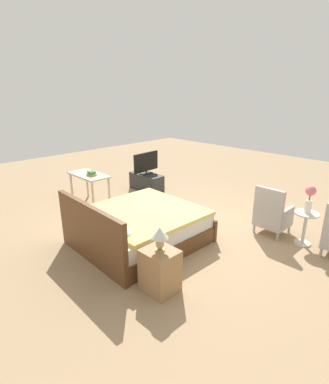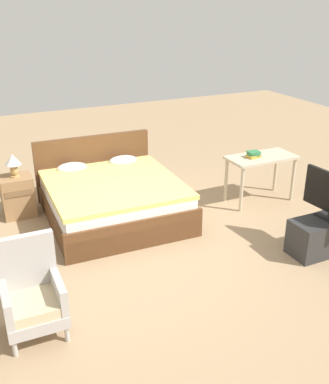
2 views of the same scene
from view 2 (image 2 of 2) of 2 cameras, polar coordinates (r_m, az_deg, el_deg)
The scene contains 8 objects.
ground_plane at distance 5.73m, azimuth -3.03°, elevation -7.03°, with size 16.00×16.00×0.00m, color #A38460.
bed at distance 6.41m, azimuth -6.73°, elevation -0.69°, with size 1.86×2.04×0.96m.
armchair_by_window_right at distance 4.42m, azimuth -16.44°, elevation -12.53°, with size 0.55×0.55×0.92m.
nightstand at distance 6.76m, azimuth -18.14°, elevation -0.48°, with size 0.44×0.41×0.59m.
table_lamp at distance 6.58m, azimuth -18.69°, elevation 3.60°, with size 0.22×0.22×0.33m.
tv_stand at distance 5.90m, azimuth 19.87°, elevation -5.09°, with size 0.96×0.40×0.44m.
vanity_desk at distance 6.93m, azimuth 12.16°, elevation 3.63°, with size 1.04×0.52×0.72m.
book_stack at distance 6.81m, azimuth 11.23°, elevation 4.70°, with size 0.22×0.16×0.10m.
Camera 2 is at (-1.83, -4.59, 2.89)m, focal length 42.00 mm.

